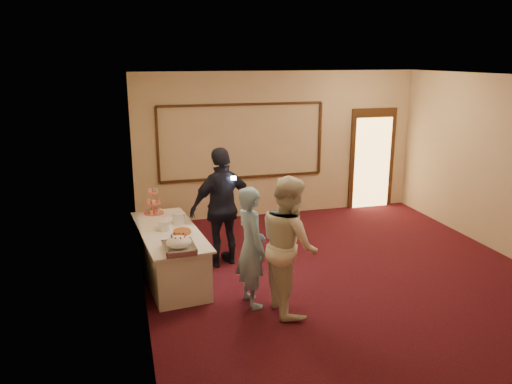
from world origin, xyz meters
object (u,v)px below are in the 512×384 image
pavlova_tray (179,244)px  guest (223,207)px  plate_stack_b (179,218)px  plate_stack_a (165,225)px  man (251,247)px  tart (182,232)px  woman (289,245)px  buffet_table (170,254)px  cupcake_stand (154,203)px

pavlova_tray → guest: (0.84, 1.17, 0.10)m
plate_stack_b → guest: size_ratio=0.11×
plate_stack_a → man: size_ratio=0.11×
pavlova_tray → plate_stack_b: (0.13, 1.12, -0.00)m
plate_stack_a → plate_stack_b: size_ratio=0.88×
tart → woman: woman is taller
buffet_table → man: man is taller
man → woman: size_ratio=0.91×
buffet_table → man: 1.56m
plate_stack_a → plate_stack_b: 0.34m
buffet_table → man: size_ratio=1.35×
pavlova_tray → buffet_table: bearing=93.4°
woman → plate_stack_b: bearing=34.5°
tart → guest: (0.72, 0.54, 0.16)m
cupcake_stand → guest: bearing=-29.2°
buffet_table → woman: 2.05m
guest → buffet_table: bearing=2.1°
cupcake_stand → buffet_table: bearing=-80.2°
man → tart: bearing=33.7°
plate_stack_a → pavlova_tray: bearing=-83.5°
buffet_table → pavlova_tray: size_ratio=3.80×
guest → man: bearing=76.3°
cupcake_stand → woman: woman is taller
plate_stack_b → man: 1.60m
man → woman: (0.44, -0.26, 0.08)m
pavlova_tray → woman: 1.47m
pavlova_tray → cupcake_stand: cupcake_stand is taller
pavlova_tray → man: bearing=-16.6°
guest → woman: bearing=90.2°
plate_stack_b → woman: 2.06m
plate_stack_b → tart: (-0.01, -0.49, -0.06)m
buffet_table → plate_stack_b: bearing=55.5°
pavlova_tray → plate_stack_a: (-0.10, 0.86, -0.01)m
man → guest: size_ratio=0.86×
buffet_table → woman: (1.42, -1.39, 0.53)m
plate_stack_a → buffet_table: bearing=-4.7°
buffet_table → tart: tart is taller
cupcake_stand → woman: 2.77m
pavlova_tray → cupcake_stand: bearing=96.7°
plate_stack_b → plate_stack_a: bearing=-131.4°
pavlova_tray → guest: 1.44m
plate_stack_a → man: (1.02, -1.13, -0.02)m
pavlova_tray → guest: guest is taller
tart → man: bearing=-48.3°
plate_stack_b → tart: bearing=-91.0°
cupcake_stand → plate_stack_a: size_ratio=2.63×
cupcake_stand → plate_stack_b: size_ratio=2.32×
buffet_table → plate_stack_a: size_ratio=12.33×
man → woman: woman is taller
man → pavlova_tray: bearing=65.4°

